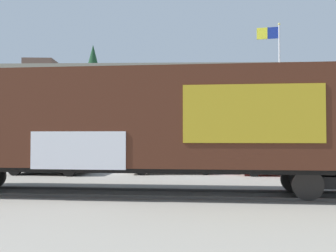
{
  "coord_description": "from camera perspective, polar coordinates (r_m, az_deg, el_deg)",
  "views": [
    {
      "loc": [
        2.38,
        -11.48,
        1.89
      ],
      "look_at": [
        2.05,
        0.56,
        2.24
      ],
      "focal_mm": 37.43,
      "sensor_mm": 36.0,
      "label": 1
    }
  ],
  "objects": [
    {
      "name": "ground_plane",
      "position": [
        11.87,
        -10.22,
        -10.8
      ],
      "size": [
        260.0,
        260.0,
        0.0
      ],
      "primitive_type": "plane",
      "color": "gray"
    },
    {
      "name": "track",
      "position": [
        12.16,
        -13.76,
        -10.37
      ],
      "size": [
        59.97,
        5.81,
        0.08
      ],
      "color": "#4C4742",
      "rests_on": "ground_plane"
    },
    {
      "name": "freight_car",
      "position": [
        11.57,
        -5.52,
        0.72
      ],
      "size": [
        17.8,
        4.21,
        4.17
      ],
      "color": "#472316",
      "rests_on": "ground_plane"
    },
    {
      "name": "flagpole",
      "position": [
        25.84,
        17.1,
        8.08
      ],
      "size": [
        1.59,
        0.4,
        9.83
      ],
      "color": "silver",
      "rests_on": "ground_plane"
    },
    {
      "name": "hillside",
      "position": [
        67.43,
        -0.51,
        1.76
      ],
      "size": [
        128.65,
        40.87,
        15.89
      ],
      "color": "gray",
      "rests_on": "ground_plane"
    },
    {
      "name": "parked_car_black",
      "position": [
        18.58,
        -18.7,
        -5.02
      ],
      "size": [
        4.23,
        2.39,
        1.52
      ],
      "color": "black",
      "rests_on": "ground_plane"
    },
    {
      "name": "parked_car_white",
      "position": [
        17.9,
        0.66,
        -5.08
      ],
      "size": [
        4.67,
        2.14,
        1.65
      ],
      "color": "silver",
      "rests_on": "ground_plane"
    },
    {
      "name": "parked_car_red",
      "position": [
        17.94,
        18.52,
        -5.02
      ],
      "size": [
        4.97,
        2.44,
        1.61
      ],
      "color": "#B21E1E",
      "rests_on": "ground_plane"
    }
  ]
}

